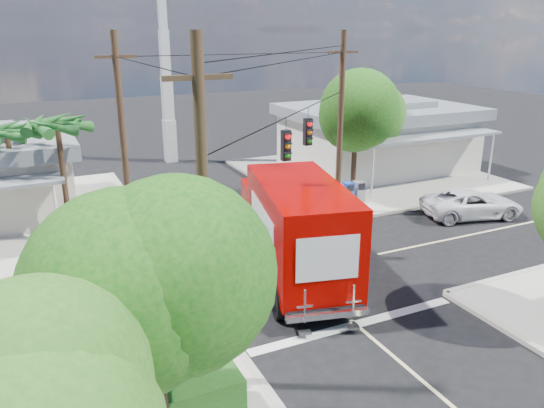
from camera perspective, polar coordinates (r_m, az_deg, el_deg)
ground at (r=20.87m, az=2.37°, el=-7.31°), size 120.00×120.00×0.00m
sidewalk_ne at (r=35.00m, az=9.95°, el=3.19°), size 14.12×14.12×0.14m
road_markings at (r=19.71m, az=4.37°, el=-8.95°), size 32.00×32.00×0.01m
building_ne at (r=36.29m, az=11.27°, el=7.29°), size 11.80×10.20×4.50m
radio_tower at (r=37.95m, az=-11.29°, el=12.83°), size 0.80×0.80×17.00m
tree_sw_front at (r=10.38m, az=-12.61°, el=-8.93°), size 3.88×3.78×6.03m
tree_ne_front at (r=28.67m, az=9.12°, el=9.53°), size 4.21×4.14×6.66m
tree_ne_back at (r=32.02m, az=10.74°, el=9.29°), size 3.77×3.66×5.82m
palm_nw_front at (r=24.50m, az=-22.09°, el=7.63°), size 3.01×3.08×5.59m
palm_nw_back at (r=26.01m, az=-26.64°, el=6.75°), size 3.01×3.08×5.19m
utility_poles at (r=20.09m, az=-3.62°, el=5.78°), size 12.00×10.68×9.00m
picket_fence at (r=13.86m, az=-16.92°, el=-19.55°), size 5.94×0.06×1.00m
vending_boxes at (r=28.73m, az=8.17°, el=1.24°), size 1.90×0.50×1.10m
delivery_truck at (r=19.91m, az=2.43°, el=-2.47°), size 4.61×9.28×3.86m
parked_car at (r=28.43m, az=20.72°, el=0.04°), size 5.41×3.49×1.39m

